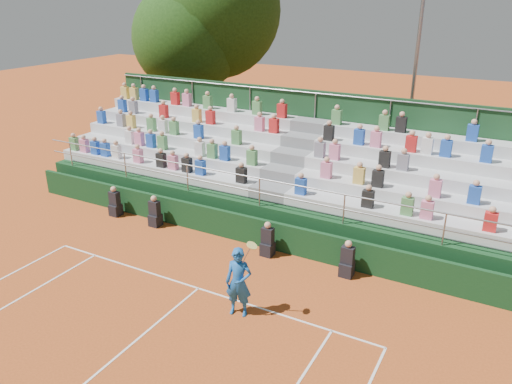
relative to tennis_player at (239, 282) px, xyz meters
The scene contains 8 objects.
ground 1.98m from the tennis_player, 163.85° to the left, with size 90.00×90.00×0.00m, color #B24E1D.
courtside_wall 4.07m from the tennis_player, 114.29° to the left, with size 20.00×0.15×1.00m, color black.
line_officials 4.41m from the tennis_player, 132.50° to the left, with size 9.70×0.40×1.19m.
grandstand 7.12m from the tennis_player, 103.60° to the left, with size 20.00×5.20×4.40m.
tennis_player is the anchor object (origin of this frame).
tree_west 18.23m from the tennis_player, 129.42° to the left, with size 6.05×6.05×8.75m.
tree_east 19.35m from the tennis_player, 124.54° to the left, with size 7.43×7.43×10.81m.
floodlight_mast 13.32m from the tennis_player, 83.85° to the left, with size 0.60×0.25×8.89m.
Camera 1 is at (7.43, -10.10, 7.96)m, focal length 35.00 mm.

